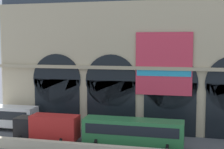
{
  "coord_description": "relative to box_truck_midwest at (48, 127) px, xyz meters",
  "views": [
    {
      "loc": [
        6.26,
        -35.26,
        11.42
      ],
      "look_at": [
        -3.6,
        5.0,
        7.43
      ],
      "focal_mm": 52.48,
      "sensor_mm": 36.0,
      "label": 1
    }
  ],
  "objects": [
    {
      "name": "station_building",
      "position": [
        9.93,
        8.78,
        8.27
      ],
      "size": [
        38.73,
        6.35,
        20.4
      ],
      "color": "#BCAD8C",
      "rests_on": "ground"
    },
    {
      "name": "bus_center",
      "position": [
        10.02,
        0.2,
        0.08
      ],
      "size": [
        11.0,
        3.25,
        3.1
      ],
      "color": "#2D7A42",
      "rests_on": "ground"
    },
    {
      "name": "box_truck_midwest",
      "position": [
        0.0,
        0.0,
        0.0
      ],
      "size": [
        7.5,
        2.91,
        3.12
      ],
      "color": "black",
      "rests_on": "ground"
    },
    {
      "name": "ground_plane",
      "position": [
        9.89,
        0.82,
        -1.7
      ],
      "size": [
        200.0,
        200.0,
        0.0
      ],
      "primitive_type": "plane",
      "color": "#54565B"
    }
  ]
}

